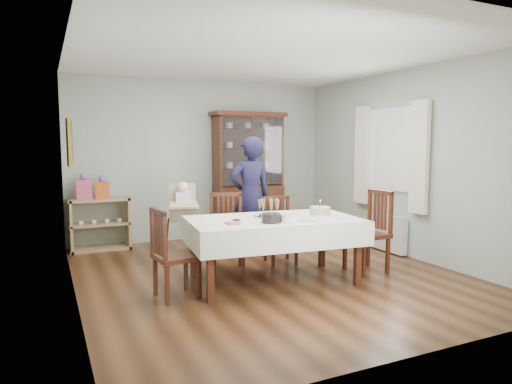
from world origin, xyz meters
TOP-DOWN VIEW (x-y plane):
  - floor at (0.00, 0.00)m, footprint 5.00×5.00m
  - room_shell at (0.00, 0.53)m, footprint 5.00×5.00m
  - dining_table at (-0.08, -0.33)m, footprint 2.11×1.35m
  - china_cabinet at (0.75, 2.26)m, footprint 1.30×0.48m
  - sideboard at (-1.75, 2.28)m, footprint 0.90×0.38m
  - picture_frame at (-2.22, 0.80)m, footprint 0.04×0.48m
  - window at (2.22, 0.30)m, footprint 0.04×1.02m
  - curtain_left at (2.16, -0.32)m, footprint 0.07×0.30m
  - curtain_right at (2.16, 0.92)m, footprint 0.07×0.30m
  - radiator at (2.16, 0.30)m, footprint 0.10×0.80m
  - chair_far_left at (-0.39, 0.37)m, footprint 0.55×0.55m
  - chair_far_right at (0.40, 0.41)m, footprint 0.45×0.45m
  - chair_end_left at (-1.29, -0.39)m, footprint 0.48×0.48m
  - chair_end_right at (1.23, -0.43)m, footprint 0.47×0.47m
  - woman at (0.20, 0.96)m, footprint 0.65×0.44m
  - high_chair at (-0.79, 1.01)m, footprint 0.59×0.59m
  - champagne_tray at (-0.09, -0.22)m, footprint 0.36×0.36m
  - birthday_cake at (0.53, -0.37)m, footprint 0.28×0.28m
  - plate_stack_dark at (-0.23, -0.56)m, footprint 0.25×0.25m
  - plate_stack_white at (-0.03, -0.62)m, footprint 0.22×0.22m
  - napkin_stack at (-0.66, -0.47)m, footprint 0.15×0.15m
  - cutlery at (-0.57, -0.29)m, footprint 0.14×0.17m
  - cake_knife at (0.13, -0.64)m, footprint 0.22×0.19m
  - gift_bag_pink at (-1.96, 2.26)m, footprint 0.24×0.18m
  - gift_bag_orange at (-1.69, 2.26)m, footprint 0.22×0.18m

SIDE VIEW (x-z plane):
  - floor at x=0.00m, z-range 0.00..0.00m
  - chair_far_right at x=0.40m, z-range -0.18..0.72m
  - chair_end_left at x=-1.29m, z-range -0.19..0.77m
  - chair_far_left at x=-0.39m, z-range -0.20..0.79m
  - radiator at x=2.16m, z-range 0.02..0.57m
  - chair_end_right at x=1.23m, z-range -0.21..0.83m
  - dining_table at x=-0.08m, z-range 0.00..0.76m
  - sideboard at x=-1.75m, z-range 0.00..0.80m
  - high_chair at x=-0.79m, z-range -0.12..0.99m
  - cutlery at x=-0.57m, z-range 0.76..0.77m
  - cake_knife at x=0.13m, z-range 0.76..0.77m
  - napkin_stack at x=-0.66m, z-range 0.76..0.78m
  - plate_stack_white at x=-0.03m, z-range 0.76..0.85m
  - plate_stack_dark at x=-0.23m, z-range 0.76..0.86m
  - birthday_cake at x=0.53m, z-range 0.71..0.91m
  - champagne_tray at x=-0.09m, z-range 0.72..0.93m
  - woman at x=0.20m, z-range 0.00..1.74m
  - gift_bag_orange at x=-1.69m, z-range 0.78..1.14m
  - gift_bag_pink at x=-1.96m, z-range 0.78..1.18m
  - china_cabinet at x=0.75m, z-range 0.04..2.21m
  - curtain_left at x=2.16m, z-range 0.67..2.23m
  - curtain_right at x=2.16m, z-range 0.67..2.23m
  - window at x=2.22m, z-range 0.94..2.16m
  - picture_frame at x=-2.22m, z-range 1.36..1.94m
  - room_shell at x=0.00m, z-range -0.80..4.20m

